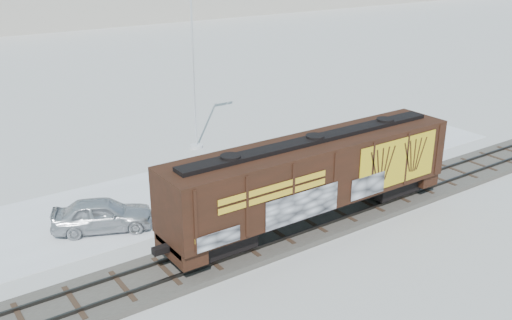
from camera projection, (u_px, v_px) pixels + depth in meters
ground at (309, 227)px, 28.86m from camera, size 500.00×500.00×0.00m
rail_track at (309, 224)px, 28.81m from camera, size 50.00×3.40×0.43m
parking_strip at (230, 180)px, 34.60m from camera, size 40.00×8.00×0.03m
hopper_railcar at (314, 175)px, 27.92m from camera, size 16.00×3.06×4.34m
flagpole at (195, 78)px, 38.36m from camera, size 2.30×0.90×13.14m
car_silver at (102, 214)px, 28.29m from camera, size 5.28×3.77×1.67m
car_white at (238, 169)px, 34.40m from camera, size 4.31×2.73×1.34m
car_dark at (260, 161)px, 35.82m from camera, size 4.23×1.78×1.22m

